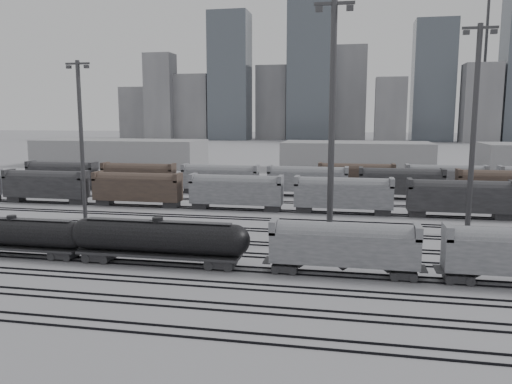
% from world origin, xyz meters
% --- Properties ---
extents(ground, '(900.00, 900.00, 0.00)m').
position_xyz_m(ground, '(0.00, 0.00, 0.00)').
color(ground, '#A4A4A8').
rests_on(ground, ground).
extents(tracks, '(220.00, 71.50, 0.16)m').
position_xyz_m(tracks, '(0.00, 17.50, 0.08)').
color(tracks, black).
rests_on(tracks, ground).
extents(tank_car_a, '(17.19, 2.86, 4.25)m').
position_xyz_m(tank_car_a, '(-26.27, 1.00, 2.46)').
color(tank_car_a, black).
rests_on(tank_car_a, ground).
extents(tank_car_b, '(18.94, 3.16, 4.68)m').
position_xyz_m(tank_car_b, '(-9.69, 1.00, 2.71)').
color(tank_car_b, black).
rests_on(tank_car_b, ground).
extents(hopper_car_a, '(13.87, 2.75, 4.96)m').
position_xyz_m(hopper_car_a, '(8.75, 1.00, 3.06)').
color(hopper_car_a, black).
rests_on(hopper_car_a, ground).
extents(light_mast_b, '(3.64, 0.58, 22.74)m').
position_xyz_m(light_mast_b, '(-29.12, 20.59, 12.06)').
color(light_mast_b, '#38383B').
rests_on(light_mast_b, ground).
extents(light_mast_c, '(4.41, 0.71, 27.57)m').
position_xyz_m(light_mast_c, '(6.93, 11.75, 14.63)').
color(light_mast_c, '#38383B').
rests_on(light_mast_c, ground).
extents(light_mast_d, '(4.15, 0.66, 25.96)m').
position_xyz_m(light_mast_d, '(23.88, 20.76, 13.77)').
color(light_mast_d, '#38383B').
rests_on(light_mast_d, ground).
extents(bg_string_near, '(151.00, 3.00, 5.60)m').
position_xyz_m(bg_string_near, '(8.00, 32.00, 2.80)').
color(bg_string_near, gray).
rests_on(bg_string_near, ground).
extents(bg_string_mid, '(151.00, 3.00, 5.60)m').
position_xyz_m(bg_string_mid, '(18.00, 48.00, 2.80)').
color(bg_string_mid, black).
rests_on(bg_string_mid, ground).
extents(bg_string_far, '(66.00, 3.00, 5.60)m').
position_xyz_m(bg_string_far, '(35.50, 56.00, 2.80)').
color(bg_string_far, '#4F3E32').
rests_on(bg_string_far, ground).
extents(warehouse_left, '(50.00, 18.00, 8.00)m').
position_xyz_m(warehouse_left, '(-60.00, 95.00, 4.00)').
color(warehouse_left, '#949496').
rests_on(warehouse_left, ground).
extents(warehouse_mid, '(40.00, 18.00, 8.00)m').
position_xyz_m(warehouse_mid, '(10.00, 95.00, 4.00)').
color(warehouse_mid, '#949496').
rests_on(warehouse_mid, ground).
extents(skyline, '(316.00, 22.40, 95.00)m').
position_xyz_m(skyline, '(10.84, 280.00, 34.73)').
color(skyline, gray).
rests_on(skyline, ground).
extents(crane_left, '(42.00, 1.80, 100.00)m').
position_xyz_m(crane_left, '(-28.74, 305.00, 57.39)').
color(crane_left, '#38383B').
rests_on(crane_left, ground).
extents(crane_right, '(42.00, 1.80, 100.00)m').
position_xyz_m(crane_right, '(91.26, 305.00, 57.39)').
color(crane_right, '#38383B').
rests_on(crane_right, ground).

